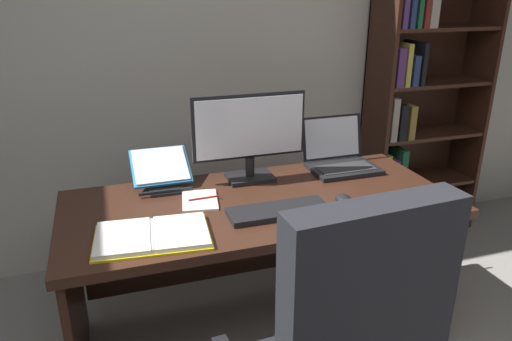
{
  "coord_description": "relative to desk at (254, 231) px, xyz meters",
  "views": [
    {
      "loc": [
        -0.59,
        -0.43,
        1.61
      ],
      "look_at": [
        -0.01,
        1.35,
        0.88
      ],
      "focal_mm": 33.94,
      "sensor_mm": 36.0,
      "label": 1
    }
  ],
  "objects": [
    {
      "name": "pen",
      "position": [
        -0.23,
        -0.01,
        0.21
      ],
      "size": [
        0.14,
        0.02,
        0.01
      ],
      "primitive_type": "cylinder",
      "rotation": [
        0.0,
        1.57,
        0.05
      ],
      "color": "maroon",
      "rests_on": "notepad"
    },
    {
      "name": "notepad",
      "position": [
        -0.25,
        -0.01,
        0.2
      ],
      "size": [
        0.18,
        0.23,
        0.01
      ],
      "primitive_type": "cube",
      "rotation": [
        0.0,
        0.0,
        -0.17
      ],
      "color": "white",
      "rests_on": "desk"
    },
    {
      "name": "open_binder",
      "position": [
        -0.49,
        -0.28,
        0.2
      ],
      "size": [
        0.45,
        0.31,
        0.02
      ],
      "rotation": [
        0.0,
        0.0,
        -0.09
      ],
      "color": "yellow",
      "rests_on": "desk"
    },
    {
      "name": "wall_back",
      "position": [
        -0.02,
        0.91,
        0.77
      ],
      "size": [
        5.13,
        0.12,
        2.59
      ],
      "primitive_type": "cube",
      "color": "beige",
      "rests_on": "ground"
    },
    {
      "name": "laptop",
      "position": [
        0.52,
        0.18,
        0.25
      ],
      "size": [
        0.34,
        0.3,
        0.25
      ],
      "color": "black",
      "rests_on": "desk"
    },
    {
      "name": "reading_stand_with_book",
      "position": [
        -0.38,
        0.24,
        0.26
      ],
      "size": [
        0.27,
        0.28,
        0.14
      ],
      "color": "black",
      "rests_on": "desk"
    },
    {
      "name": "monitor",
      "position": [
        0.03,
        0.17,
        0.41
      ],
      "size": [
        0.55,
        0.16,
        0.42
      ],
      "color": "black",
      "rests_on": "desk"
    },
    {
      "name": "desk",
      "position": [
        0.0,
        0.0,
        0.0
      ],
      "size": [
        1.69,
        0.76,
        0.72
      ],
      "color": "#381E14",
      "rests_on": "ground"
    },
    {
      "name": "computer_mouse",
      "position": [
        0.33,
        -0.23,
        0.21
      ],
      "size": [
        0.06,
        0.1,
        0.04
      ],
      "primitive_type": "ellipsoid",
      "color": "black",
      "rests_on": "desk"
    },
    {
      "name": "bookshelf",
      "position": [
        1.31,
        0.68,
        0.52
      ],
      "size": [
        0.77,
        0.31,
        2.04
      ],
      "color": "#381E14",
      "rests_on": "ground"
    },
    {
      "name": "keyboard",
      "position": [
        0.03,
        -0.23,
        0.2
      ],
      "size": [
        0.42,
        0.15,
        0.02
      ],
      "primitive_type": "cube",
      "color": "black",
      "rests_on": "desk"
    }
  ]
}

